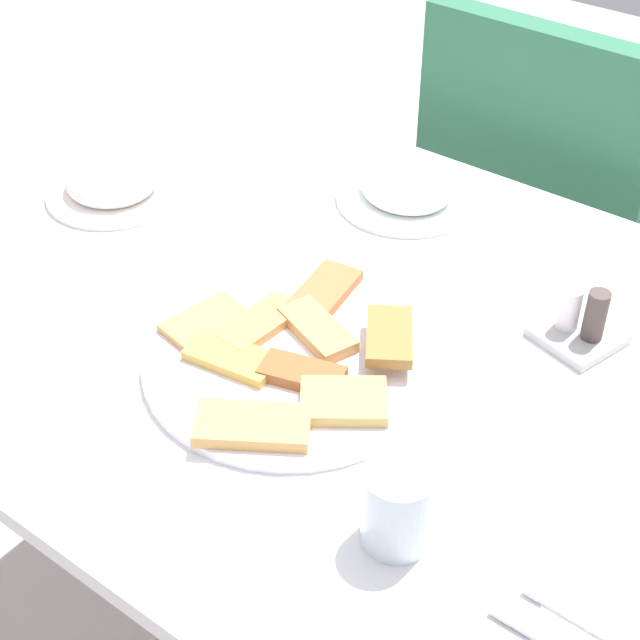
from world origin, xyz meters
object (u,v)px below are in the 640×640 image
pide_platter (292,358)px  condiment_caddy (580,325)px  dining_table (338,369)px  salad_plate_greens (112,183)px  spoon (611,636)px  salad_plate_rice (406,192)px  dining_chair (546,223)px  drinking_glass (398,506)px

pide_platter → condiment_caddy: condiment_caddy is taller
dining_table → condiment_caddy: size_ratio=10.48×
salad_plate_greens → spoon: size_ratio=1.16×
dining_table → condiment_caddy: bearing=31.1°
dining_table → salad_plate_rice: salad_plate_rice is taller
dining_chair → pide_platter: (0.02, -0.75, 0.21)m
dining_table → spoon: 0.50m
salad_plate_greens → pide_platter: bearing=-17.3°
dining_chair → salad_plate_greens: size_ratio=4.63×
salad_plate_greens → salad_plate_rice: 0.43m
pide_platter → spoon: 0.46m
dining_chair → salad_plate_greens: dining_chair is taller
dining_table → condiment_caddy: (0.25, 0.15, 0.10)m
salad_plate_rice → spoon: (0.54, -0.50, -0.01)m
dining_chair → condiment_caddy: (0.26, -0.51, 0.22)m
salad_plate_greens → condiment_caddy: condiment_caddy is taller
pide_platter → salad_plate_rice: 0.39m
salad_plate_greens → condiment_caddy: 0.69m
dining_table → salad_plate_greens: (-0.44, 0.04, 0.09)m
dining_table → spoon: size_ratio=6.94×
condiment_caddy → salad_plate_rice: bearing=157.3°
salad_plate_rice → condiment_caddy: condiment_caddy is taller
drinking_glass → spoon: (0.21, 0.02, -0.04)m
salad_plate_greens → condiment_caddy: (0.69, 0.10, 0.00)m
dining_chair → drinking_glass: (0.25, -0.89, 0.24)m
salad_plate_greens → spoon: (0.89, -0.26, -0.02)m
drinking_glass → pide_platter: bearing=149.7°
drinking_glass → spoon: 0.21m
pide_platter → spoon: (0.44, -0.12, -0.01)m
dining_chair → spoon: 1.01m
dining_chair → salad_plate_rice: (-0.07, -0.37, 0.22)m
dining_table → pide_platter: pide_platter is taller
dining_chair → salad_plate_rice: dining_chair is taller
pide_platter → salad_plate_rice: bearing=103.5°
dining_chair → condiment_caddy: dining_chair is taller
salad_plate_rice → spoon: bearing=-43.0°
spoon → condiment_caddy: 0.41m
pide_platter → salad_plate_greens: salad_plate_greens is taller
dining_chair → drinking_glass: dining_chair is taller
salad_plate_rice → dining_table: bearing=-72.7°
pide_platter → salad_plate_greens: 0.46m
salad_plate_greens → drinking_glass: drinking_glass is taller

